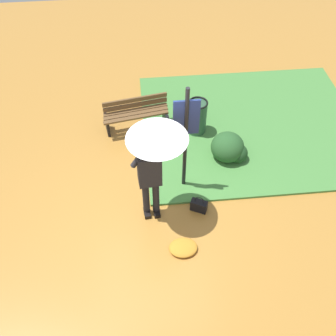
{
  "coord_description": "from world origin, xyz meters",
  "views": [
    {
      "loc": [
        -0.03,
        -4.05,
        5.87
      ],
      "look_at": [
        0.42,
        0.43,
        0.85
      ],
      "focal_mm": 41.63,
      "sensor_mm": 36.0,
      "label": 1
    }
  ],
  "objects_px": {
    "handbag": "(199,206)",
    "trash_bin": "(197,117)",
    "person_with_umbrella": "(154,153)",
    "park_bench": "(136,114)",
    "info_sign_post": "(186,129)"
  },
  "relations": [
    {
      "from": "handbag",
      "to": "trash_bin",
      "type": "height_order",
      "value": "trash_bin"
    },
    {
      "from": "trash_bin",
      "to": "person_with_umbrella",
      "type": "bearing_deg",
      "value": -117.14
    },
    {
      "from": "trash_bin",
      "to": "info_sign_post",
      "type": "bearing_deg",
      "value": -107.75
    },
    {
      "from": "person_with_umbrella",
      "to": "handbag",
      "type": "distance_m",
      "value": 1.63
    },
    {
      "from": "handbag",
      "to": "info_sign_post",
      "type": "bearing_deg",
      "value": 107.78
    },
    {
      "from": "person_with_umbrella",
      "to": "park_bench",
      "type": "relative_size",
      "value": 1.46
    },
    {
      "from": "person_with_umbrella",
      "to": "info_sign_post",
      "type": "xyz_separation_m",
      "value": [
        0.58,
        0.59,
        -0.11
      ]
    },
    {
      "from": "handbag",
      "to": "trash_bin",
      "type": "distance_m",
      "value": 2.13
    },
    {
      "from": "handbag",
      "to": "person_with_umbrella",
      "type": "bearing_deg",
      "value": 176.87
    },
    {
      "from": "park_bench",
      "to": "trash_bin",
      "type": "xyz_separation_m",
      "value": [
        1.29,
        -0.25,
        0.02
      ]
    },
    {
      "from": "person_with_umbrella",
      "to": "trash_bin",
      "type": "xyz_separation_m",
      "value": [
        1.05,
        2.05,
        -1.13
      ]
    },
    {
      "from": "handbag",
      "to": "trash_bin",
      "type": "xyz_separation_m",
      "value": [
        0.26,
        2.09,
        0.29
      ]
    },
    {
      "from": "info_sign_post",
      "to": "trash_bin",
      "type": "xyz_separation_m",
      "value": [
        0.47,
        1.46,
        -1.03
      ]
    },
    {
      "from": "info_sign_post",
      "to": "handbag",
      "type": "bearing_deg",
      "value": -72.22
    },
    {
      "from": "handbag",
      "to": "park_bench",
      "type": "bearing_deg",
      "value": 113.72
    }
  ]
}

